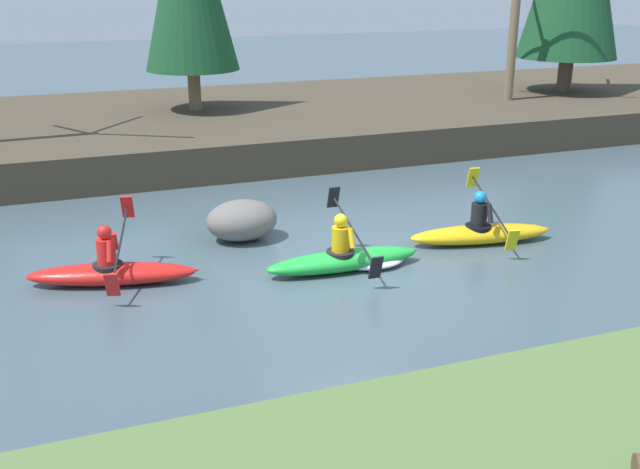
# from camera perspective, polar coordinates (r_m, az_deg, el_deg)

# --- Properties ---
(ground_plane) EXTENTS (90.00, 90.00, 0.00)m
(ground_plane) POSITION_cam_1_polar(r_m,az_deg,el_deg) (12.55, 2.16, -3.01)
(ground_plane) COLOR #425660
(riverbank_far) EXTENTS (44.00, 9.44, 0.92)m
(riverbank_far) POSITION_cam_1_polar(r_m,az_deg,el_deg) (22.37, -8.53, 8.17)
(riverbank_far) COLOR #473D2D
(riverbank_far) RESTS_ON ground
(bare_tree_mid_downstream) EXTENTS (2.98, 2.94, 5.35)m
(bare_tree_mid_downstream) POSITION_cam_1_polar(r_m,az_deg,el_deg) (24.42, 14.59, 15.79)
(bare_tree_mid_downstream) COLOR #7A664C
(bare_tree_mid_downstream) RESTS_ON riverbank_far
(bare_tree_downstream) EXTENTS (2.70, 2.67, 4.83)m
(bare_tree_downstream) POSITION_cam_1_polar(r_m,az_deg,el_deg) (27.03, 18.76, 15.20)
(bare_tree_downstream) COLOR brown
(bare_tree_downstream) RESTS_ON riverbank_far
(kayaker_lead) EXTENTS (2.80, 2.07, 1.20)m
(kayaker_lead) POSITION_cam_1_polar(r_m,az_deg,el_deg) (14.18, 12.21, 0.22)
(kayaker_lead) COLOR yellow
(kayaker_lead) RESTS_ON ground
(kayaker_middle) EXTENTS (2.77, 2.06, 1.20)m
(kayaker_middle) POSITION_cam_1_polar(r_m,az_deg,el_deg) (12.67, 2.27, -1.81)
(kayaker_middle) COLOR green
(kayaker_middle) RESTS_ON ground
(kayaker_trailing) EXTENTS (2.78, 2.04, 1.20)m
(kayaker_trailing) POSITION_cam_1_polar(r_m,az_deg,el_deg) (12.53, -15.50, -2.70)
(kayaker_trailing) COLOR red
(kayaker_trailing) RESTS_ON ground
(boulder_midstream) EXTENTS (1.34, 1.05, 0.76)m
(boulder_midstream) POSITION_cam_1_polar(r_m,az_deg,el_deg) (14.06, -5.98, 1.08)
(boulder_midstream) COLOR slate
(boulder_midstream) RESTS_ON ground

